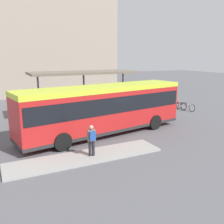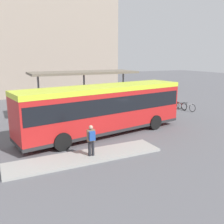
{
  "view_description": "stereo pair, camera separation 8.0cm",
  "coord_description": "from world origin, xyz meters",
  "px_view_note": "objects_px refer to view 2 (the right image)",
  "views": [
    {
      "loc": [
        -6.67,
        -14.59,
        5.1
      ],
      "look_at": [
        0.57,
        0.0,
        1.46
      ],
      "focal_mm": 40.0,
      "sensor_mm": 36.0,
      "label": 1
    },
    {
      "loc": [
        -6.6,
        -14.63,
        5.1
      ],
      "look_at": [
        0.57,
        0.0,
        1.46
      ],
      "focal_mm": 40.0,
      "sensor_mm": 36.0,
      "label": 2
    }
  ],
  "objects_px": {
    "bicycle_green": "(172,103)",
    "bicycle_white": "(188,107)",
    "city_bus": "(104,106)",
    "bicycle_red": "(180,106)",
    "bicycle_orange": "(176,105)",
    "pedestrian_waiting": "(91,139)"
  },
  "relations": [
    {
      "from": "bicycle_green",
      "to": "bicycle_orange",
      "type": "bearing_deg",
      "value": -3.95
    },
    {
      "from": "bicycle_red",
      "to": "bicycle_white",
      "type": "bearing_deg",
      "value": -164.97
    },
    {
      "from": "city_bus",
      "to": "bicycle_white",
      "type": "relative_size",
      "value": 6.61
    },
    {
      "from": "bicycle_orange",
      "to": "bicycle_green",
      "type": "relative_size",
      "value": 0.94
    },
    {
      "from": "city_bus",
      "to": "bicycle_red",
      "type": "relative_size",
      "value": 7.07
    },
    {
      "from": "pedestrian_waiting",
      "to": "bicycle_red",
      "type": "distance_m",
      "value": 14.22
    },
    {
      "from": "bicycle_red",
      "to": "bicycle_orange",
      "type": "distance_m",
      "value": 0.79
    },
    {
      "from": "bicycle_green",
      "to": "bicycle_white",
      "type": "bearing_deg",
      "value": 7.72
    },
    {
      "from": "pedestrian_waiting",
      "to": "bicycle_green",
      "type": "bearing_deg",
      "value": -49.49
    },
    {
      "from": "bicycle_orange",
      "to": "bicycle_red",
      "type": "bearing_deg",
      "value": 166.76
    },
    {
      "from": "bicycle_green",
      "to": "city_bus",
      "type": "bearing_deg",
      "value": -54.25
    },
    {
      "from": "bicycle_orange",
      "to": "city_bus",
      "type": "bearing_deg",
      "value": 112.49
    },
    {
      "from": "bicycle_red",
      "to": "bicycle_orange",
      "type": "height_order",
      "value": "bicycle_red"
    },
    {
      "from": "city_bus",
      "to": "bicycle_red",
      "type": "bearing_deg",
      "value": 12.19
    },
    {
      "from": "city_bus",
      "to": "bicycle_green",
      "type": "xyz_separation_m",
      "value": [
        10.21,
        5.45,
        -1.53
      ]
    },
    {
      "from": "bicycle_red",
      "to": "pedestrian_waiting",
      "type": "bearing_deg",
      "value": 114.35
    },
    {
      "from": "city_bus",
      "to": "bicycle_white",
      "type": "xyz_separation_m",
      "value": [
        10.22,
        3.13,
        -1.51
      ]
    },
    {
      "from": "pedestrian_waiting",
      "to": "bicycle_white",
      "type": "relative_size",
      "value": 0.91
    },
    {
      "from": "pedestrian_waiting",
      "to": "bicycle_orange",
      "type": "relative_size",
      "value": 1.03
    },
    {
      "from": "pedestrian_waiting",
      "to": "bicycle_orange",
      "type": "xyz_separation_m",
      "value": [
        12.33,
        8.09,
        -0.71
      ]
    },
    {
      "from": "pedestrian_waiting",
      "to": "bicycle_red",
      "type": "xyz_separation_m",
      "value": [
        12.18,
        7.31,
        -0.69
      ]
    },
    {
      "from": "bicycle_white",
      "to": "bicycle_orange",
      "type": "distance_m",
      "value": 1.56
    }
  ]
}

